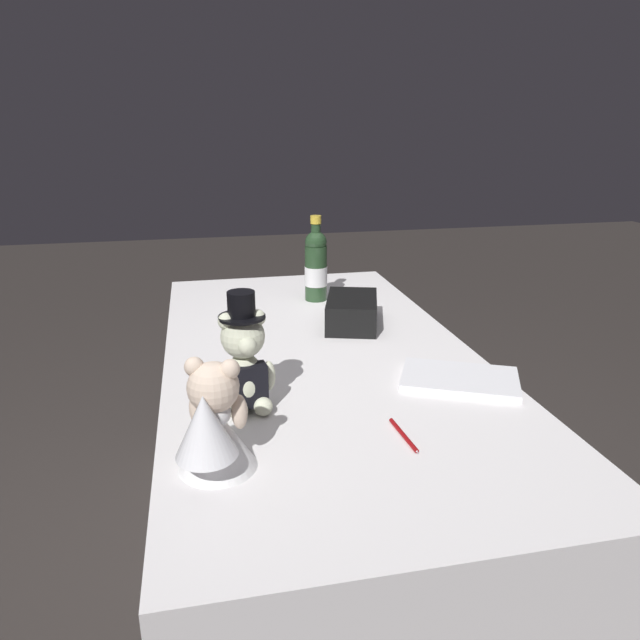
# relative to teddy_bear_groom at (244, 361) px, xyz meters

# --- Properties ---
(ground_plane) EXTENTS (12.00, 12.00, 0.00)m
(ground_plane) POSITION_rel_teddy_bear_groom_xyz_m (-0.32, 0.25, -0.89)
(ground_plane) COLOR #2D2826
(reception_table) EXTENTS (1.82, 0.90, 0.77)m
(reception_table) POSITION_rel_teddy_bear_groom_xyz_m (-0.32, 0.25, -0.51)
(reception_table) COLOR white
(reception_table) RESTS_ON ground_plane
(teddy_bear_groom) EXTENTS (0.14, 0.14, 0.29)m
(teddy_bear_groom) POSITION_rel_teddy_bear_groom_xyz_m (0.00, 0.00, 0.00)
(teddy_bear_groom) COLOR beige
(teddy_bear_groom) RESTS_ON reception_table
(teddy_bear_bride) EXTENTS (0.21, 0.17, 0.23)m
(teddy_bear_bride) POSITION_rel_teddy_bear_groom_xyz_m (0.25, -0.08, -0.02)
(teddy_bear_bride) COLOR white
(teddy_bear_bride) RESTS_ON reception_table
(champagne_bottle) EXTENTS (0.09, 0.09, 0.32)m
(champagne_bottle) POSITION_rel_teddy_bear_groom_xyz_m (-0.85, 0.34, 0.01)
(champagne_bottle) COLOR #243F24
(champagne_bottle) RESTS_ON reception_table
(signing_pen) EXTENTS (0.15, 0.02, 0.01)m
(signing_pen) POSITION_rel_teddy_bear_groom_xyz_m (0.21, 0.32, -0.12)
(signing_pen) COLOR maroon
(signing_pen) RESTS_ON reception_table
(gift_case_black) EXTENTS (0.30, 0.23, 0.10)m
(gift_case_black) POSITION_rel_teddy_bear_groom_xyz_m (-0.53, 0.40, -0.07)
(gift_case_black) COLOR black
(gift_case_black) RESTS_ON reception_table
(guestbook) EXTENTS (0.30, 0.35, 0.02)m
(guestbook) POSITION_rel_teddy_bear_groom_xyz_m (-0.03, 0.56, -0.11)
(guestbook) COLOR white
(guestbook) RESTS_ON reception_table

